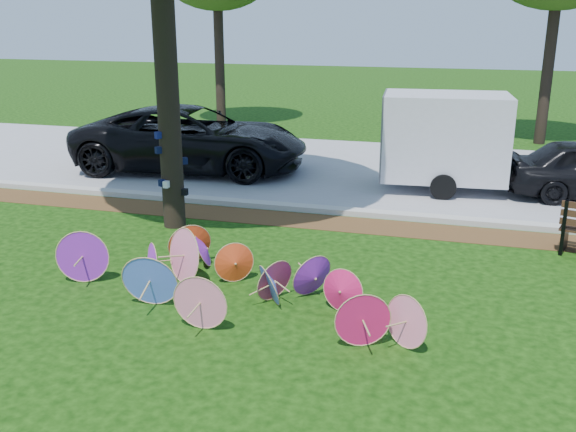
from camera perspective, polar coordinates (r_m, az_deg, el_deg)
name	(u,v)px	position (r m, az deg, el deg)	size (l,w,h in m)	color
ground	(218,313)	(9.44, -6.26, -8.53)	(90.00, 90.00, 0.00)	black
mulch_strip	(297,220)	(13.41, 0.80, -0.36)	(90.00, 1.00, 0.01)	#472D16
curb	(305,208)	(14.05, 1.53, 0.70)	(90.00, 0.30, 0.12)	#B7B5AD
street	(341,168)	(17.98, 4.76, 4.24)	(90.00, 8.00, 0.01)	gray
parasol_pile	(221,274)	(9.75, -5.97, -5.17)	(6.01, 2.57, 0.91)	pink
black_van	(192,139)	(17.77, -8.56, 6.80)	(2.89, 6.26, 1.74)	black
cargo_trailer	(445,137)	(15.94, 13.76, 6.88)	(2.89, 1.83, 2.62)	silver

